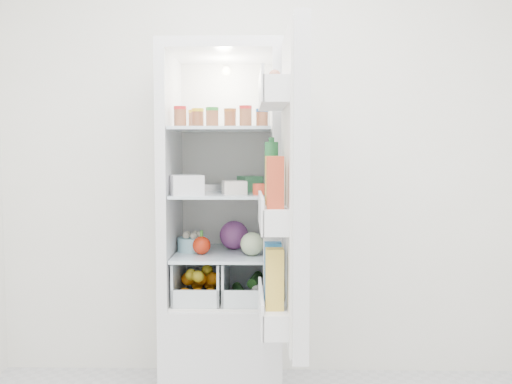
{
  "coord_description": "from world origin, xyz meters",
  "views": [
    {
      "loc": [
        0.03,
        -1.74,
        1.27
      ],
      "look_at": [
        -0.03,
        0.95,
        1.08
      ],
      "focal_mm": 40.0,
      "sensor_mm": 36.0,
      "label": 1
    }
  ],
  "objects_px": {
    "fridge_door": "(288,194)",
    "red_cabbage": "(234,235)",
    "refrigerator": "(225,265)",
    "mushroom_bowl": "(192,244)"
  },
  "relations": [
    {
      "from": "fridge_door",
      "to": "red_cabbage",
      "type": "bearing_deg",
      "value": 19.76
    },
    {
      "from": "refrigerator",
      "to": "red_cabbage",
      "type": "height_order",
      "value": "refrigerator"
    },
    {
      "from": "red_cabbage",
      "to": "fridge_door",
      "type": "relative_size",
      "value": 0.12
    },
    {
      "from": "refrigerator",
      "to": "mushroom_bowl",
      "type": "distance_m",
      "value": 0.21
    },
    {
      "from": "red_cabbage",
      "to": "mushroom_bowl",
      "type": "relative_size",
      "value": 0.99
    },
    {
      "from": "mushroom_bowl",
      "to": "fridge_door",
      "type": "height_order",
      "value": "fridge_door"
    },
    {
      "from": "red_cabbage",
      "to": "fridge_door",
      "type": "xyz_separation_m",
      "value": [
        0.26,
        -0.65,
        0.27
      ]
    },
    {
      "from": "refrigerator",
      "to": "fridge_door",
      "type": "xyz_separation_m",
      "value": [
        0.31,
        -0.64,
        0.43
      ]
    },
    {
      "from": "mushroom_bowl",
      "to": "fridge_door",
      "type": "xyz_separation_m",
      "value": [
        0.48,
        -0.6,
        0.31
      ]
    },
    {
      "from": "refrigerator",
      "to": "fridge_door",
      "type": "bearing_deg",
      "value": -63.95
    }
  ]
}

